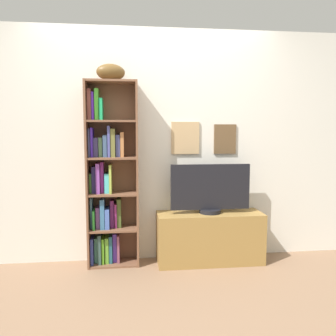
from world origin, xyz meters
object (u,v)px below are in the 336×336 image
(tv_stand, at_px, (210,238))
(football, at_px, (111,72))
(television, at_px, (210,189))
(bookshelf, at_px, (108,182))

(tv_stand, bearing_deg, football, 176.71)
(tv_stand, bearing_deg, television, 90.00)
(tv_stand, bearing_deg, bookshelf, 175.16)
(tv_stand, relative_size, television, 1.33)
(bookshelf, xyz_separation_m, tv_stand, (1.03, -0.09, -0.59))
(bookshelf, xyz_separation_m, television, (1.03, -0.09, -0.08))
(bookshelf, xyz_separation_m, football, (0.05, -0.03, 1.07))
(football, bearing_deg, television, -3.23)
(football, height_order, television, football)
(bookshelf, distance_m, tv_stand, 1.20)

